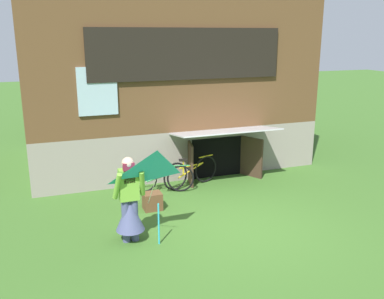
{
  "coord_description": "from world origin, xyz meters",
  "views": [
    {
      "loc": [
        -3.5,
        -6.86,
        3.65
      ],
      "look_at": [
        -0.52,
        1.27,
        1.3
      ],
      "focal_mm": 39.84,
      "sensor_mm": 36.0,
      "label": 1
    }
  ],
  "objects_px": {
    "person": "(130,207)",
    "wooden_crate": "(152,201)",
    "bicycle_green": "(162,178)",
    "kite": "(158,177)",
    "bicycle_yellow": "(191,172)"
  },
  "relations": [
    {
      "from": "person",
      "to": "bicycle_green",
      "type": "distance_m",
      "value": 2.54
    },
    {
      "from": "kite",
      "to": "bicycle_green",
      "type": "height_order",
      "value": "kite"
    },
    {
      "from": "wooden_crate",
      "to": "kite",
      "type": "bearing_deg",
      "value": -101.35
    },
    {
      "from": "bicycle_green",
      "to": "wooden_crate",
      "type": "bearing_deg",
      "value": -101.97
    },
    {
      "from": "bicycle_yellow",
      "to": "bicycle_green",
      "type": "distance_m",
      "value": 0.81
    },
    {
      "from": "bicycle_yellow",
      "to": "bicycle_green",
      "type": "xyz_separation_m",
      "value": [
        -0.79,
        -0.16,
        -0.02
      ]
    },
    {
      "from": "kite",
      "to": "bicycle_green",
      "type": "bearing_deg",
      "value": 72.87
    },
    {
      "from": "bicycle_yellow",
      "to": "bicycle_green",
      "type": "relative_size",
      "value": 1.05
    },
    {
      "from": "person",
      "to": "bicycle_green",
      "type": "height_order",
      "value": "person"
    },
    {
      "from": "person",
      "to": "kite",
      "type": "relative_size",
      "value": 0.92
    },
    {
      "from": "kite",
      "to": "wooden_crate",
      "type": "bearing_deg",
      "value": 78.65
    },
    {
      "from": "person",
      "to": "bicycle_yellow",
      "type": "bearing_deg",
      "value": 68.73
    },
    {
      "from": "kite",
      "to": "bicycle_yellow",
      "type": "distance_m",
      "value": 3.47
    },
    {
      "from": "bicycle_yellow",
      "to": "wooden_crate",
      "type": "height_order",
      "value": "bicycle_yellow"
    },
    {
      "from": "person",
      "to": "wooden_crate",
      "type": "xyz_separation_m",
      "value": [
        0.75,
        1.27,
        -0.48
      ]
    }
  ]
}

